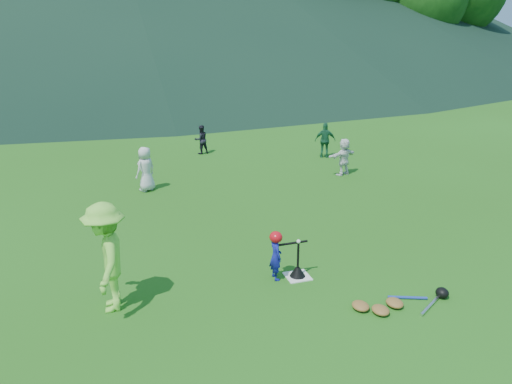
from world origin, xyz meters
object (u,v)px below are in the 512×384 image
fielder_a (146,169)px  batting_tee (298,271)px  fielder_d (344,157)px  adult_coach (107,257)px  fielder_c (325,140)px  home_plate (297,276)px  fielder_b (201,140)px  equipment_pile (395,303)px  batter_child (276,256)px

fielder_a → batting_tee: 6.51m
fielder_d → batting_tee: (-4.00, -5.76, -0.46)m
fielder_d → batting_tee: bearing=37.5°
adult_coach → fielder_c: bearing=141.1°
batting_tee → fielder_a: bearing=108.9°
home_plate → batting_tee: batting_tee is taller
fielder_b → equipment_pile: bearing=82.9°
batter_child → fielder_b: bearing=-4.9°
fielder_b → fielder_a: bearing=45.3°
fielder_c → equipment_pile: 9.93m
fielder_d → fielder_a: bearing=-21.3°
batting_tee → equipment_pile: 1.90m
adult_coach → batting_tee: adult_coach is taller
fielder_a → fielder_c: 6.71m
batter_child → fielder_a: bearing=14.9°
adult_coach → fielder_b: adult_coach is taller
batter_child → fielder_d: fielder_d is taller
fielder_d → equipment_pile: (-2.84, -7.25, -0.52)m
adult_coach → equipment_pile: bearing=77.7°
fielder_c → equipment_pile: bearing=91.4°
fielder_c → batting_tee: (-4.39, -7.88, -0.50)m
adult_coach → equipment_pile: (4.59, -1.50, -0.88)m
adult_coach → equipment_pile: 4.91m
batter_child → equipment_pile: batter_child is taller
fielder_c → batting_tee: 9.03m
fielder_a → adult_coach: bearing=43.3°
adult_coach → fielder_d: size_ratio=1.60×
fielder_b → batter_child: bearing=74.3°
adult_coach → fielder_d: adult_coach is taller
adult_coach → fielder_a: (1.32, 6.14, -0.30)m
batting_tee → equipment_pile: batting_tee is taller
fielder_a → fielder_c: fielder_a is taller
home_plate → fielder_d: (4.00, 5.76, 0.58)m
fielder_a → fielder_c: size_ratio=1.03×
home_plate → fielder_a: bearing=108.9°
adult_coach → fielder_a: 6.28m
batter_child → fielder_d: 7.20m
fielder_c → adult_coach: bearing=65.6°
equipment_pile → fielder_d: bearing=68.6°
batter_child → adult_coach: adult_coach is taller
batter_child → fielder_b: fielder_b is taller
home_plate → adult_coach: bearing=180.0°
home_plate → batting_tee: bearing=0.0°
home_plate → fielder_d: bearing=55.2°
fielder_b → fielder_c: size_ratio=0.85×
fielder_c → batting_tee: size_ratio=1.84×
batting_tee → home_plate: bearing=0.0°
fielder_a → equipment_pile: fielder_a is taller
adult_coach → fielder_a: size_ratio=1.47×
fielder_c → home_plate: bearing=81.2°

